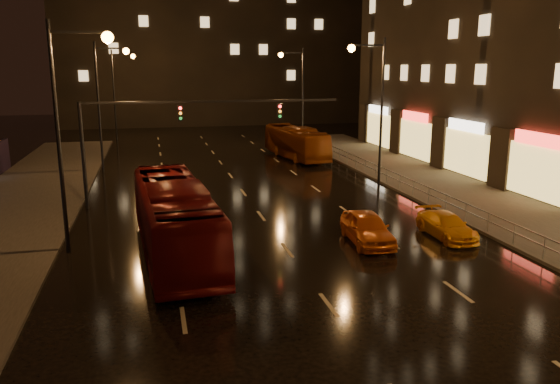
% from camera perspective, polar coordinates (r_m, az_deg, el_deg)
% --- Properties ---
extents(ground, '(140.00, 140.00, 0.00)m').
position_cam_1_polar(ground, '(34.21, -3.30, -0.78)').
color(ground, black).
rests_on(ground, ground).
extents(sidewalk_right, '(7.00, 70.00, 0.15)m').
position_cam_1_polar(sidewalk_right, '(34.68, 20.80, -1.30)').
color(sidewalk_right, '#38332D').
rests_on(sidewalk_right, ground).
extents(traffic_signal, '(15.31, 0.32, 6.20)m').
position_cam_1_polar(traffic_signal, '(32.93, -12.18, 6.79)').
color(traffic_signal, black).
rests_on(traffic_signal, ground).
extents(railing_right, '(0.05, 56.00, 1.00)m').
position_cam_1_polar(railing_right, '(35.36, 13.77, 0.81)').
color(railing_right, '#99999E').
rests_on(railing_right, sidewalk_right).
extents(bus_red, '(3.59, 11.92, 3.27)m').
position_cam_1_polar(bus_red, '(24.29, -10.98, -2.71)').
color(bus_red, '#630E0F').
rests_on(bus_red, ground).
extents(bus_curb, '(3.70, 10.54, 2.87)m').
position_cam_1_polar(bus_curb, '(49.60, 1.66, 5.20)').
color(bus_curb, '#85370D').
rests_on(bus_curb, ground).
extents(taxi_near, '(2.06, 4.45, 1.48)m').
position_cam_1_polar(taxi_near, '(25.90, 9.10, -3.72)').
color(taxi_near, orange).
rests_on(taxi_near, ground).
extents(taxi_far, '(1.65, 4.01, 1.16)m').
position_cam_1_polar(taxi_far, '(27.70, 17.00, -3.38)').
color(taxi_far, orange).
rests_on(taxi_far, ground).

